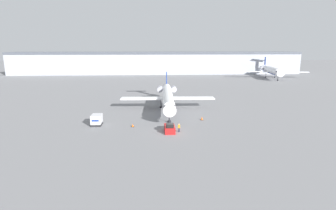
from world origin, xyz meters
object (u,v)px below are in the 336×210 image
at_px(traffic_cone_left, 133,125).
at_px(airplane_parked_far_left, 271,70).
at_px(traffic_cone_right, 202,118).
at_px(luggage_cart, 97,120).
at_px(pushback_tug, 170,128).
at_px(worker_near_tug, 179,128).
at_px(airplane_main, 168,96).

height_order(traffic_cone_left, airplane_parked_far_left, airplane_parked_far_left).
bearing_deg(traffic_cone_right, luggage_cart, -173.54).
relative_size(pushback_tug, luggage_cart, 1.36).
distance_m(luggage_cart, worker_near_tug, 18.08).
relative_size(traffic_cone_right, airplane_parked_far_left, 0.02).
distance_m(pushback_tug, luggage_cart, 16.29).
xyz_separation_m(airplane_main, worker_near_tug, (0.96, -20.55, -2.54)).
height_order(luggage_cart, traffic_cone_right, luggage_cart).
xyz_separation_m(pushback_tug, airplane_parked_far_left, (62.58, 91.80, 3.44)).
height_order(pushback_tug, traffic_cone_right, pushback_tug).
bearing_deg(airplane_main, traffic_cone_right, -59.48).
xyz_separation_m(pushback_tug, traffic_cone_right, (8.03, 8.22, -0.33)).
relative_size(worker_near_tug, airplane_parked_far_left, 0.04).
relative_size(airplane_main, luggage_cart, 11.15).
xyz_separation_m(traffic_cone_left, airplane_parked_far_left, (70.11, 87.94, 3.86)).
height_order(airplane_main, luggage_cart, airplane_main).
height_order(worker_near_tug, traffic_cone_left, worker_near_tug).
height_order(pushback_tug, luggage_cart, luggage_cart).
distance_m(pushback_tug, airplane_parked_far_left, 111.16).
xyz_separation_m(airplane_main, traffic_cone_left, (-8.40, -16.49, -3.15)).
bearing_deg(traffic_cone_left, pushback_tug, -27.15).
height_order(worker_near_tug, airplane_parked_far_left, airplane_parked_far_left).
distance_m(airplane_main, luggage_cart, 22.02).
distance_m(airplane_main, airplane_parked_far_left, 94.41).
distance_m(airplane_main, traffic_cone_left, 18.77).
bearing_deg(airplane_main, traffic_cone_left, -116.99).
bearing_deg(airplane_parked_far_left, traffic_cone_left, -128.56).
bearing_deg(pushback_tug, airplane_parked_far_left, 55.72).
height_order(luggage_cart, traffic_cone_left, luggage_cart).
xyz_separation_m(luggage_cart, traffic_cone_left, (7.77, -1.72, -0.86)).
bearing_deg(airplane_parked_far_left, worker_near_tug, -123.44).
xyz_separation_m(airplane_main, pushback_tug, (-0.87, -20.35, -2.73)).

